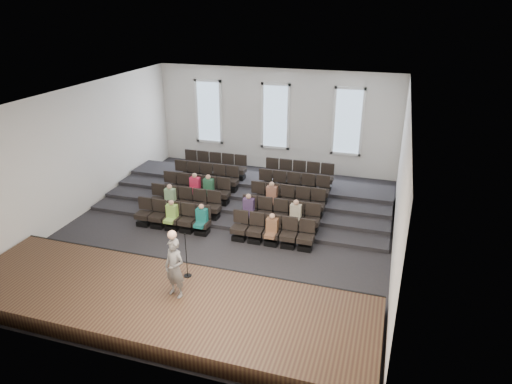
% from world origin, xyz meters
% --- Properties ---
extents(ground, '(14.00, 14.00, 0.00)m').
position_xyz_m(ground, '(0.00, 0.00, 0.00)').
color(ground, black).
rests_on(ground, ground).
extents(ceiling, '(12.00, 14.00, 0.02)m').
position_xyz_m(ceiling, '(0.00, 0.00, 5.01)').
color(ceiling, white).
rests_on(ceiling, ground).
extents(wall_back, '(12.00, 0.04, 5.00)m').
position_xyz_m(wall_back, '(0.00, 7.02, 2.50)').
color(wall_back, silver).
rests_on(wall_back, ground).
extents(wall_front, '(12.00, 0.04, 5.00)m').
position_xyz_m(wall_front, '(0.00, -7.02, 2.50)').
color(wall_front, silver).
rests_on(wall_front, ground).
extents(wall_left, '(0.04, 14.00, 5.00)m').
position_xyz_m(wall_left, '(-6.02, 0.00, 2.50)').
color(wall_left, silver).
rests_on(wall_left, ground).
extents(wall_right, '(0.04, 14.00, 5.00)m').
position_xyz_m(wall_right, '(6.02, 0.00, 2.50)').
color(wall_right, silver).
rests_on(wall_right, ground).
extents(stage, '(11.80, 3.60, 0.50)m').
position_xyz_m(stage, '(0.00, -5.10, 0.25)').
color(stage, '#47331E').
rests_on(stage, ground).
extents(stage_lip, '(11.80, 0.06, 0.52)m').
position_xyz_m(stage_lip, '(0.00, -3.33, 0.25)').
color(stage_lip, black).
rests_on(stage_lip, ground).
extents(risers, '(11.80, 4.80, 0.60)m').
position_xyz_m(risers, '(0.00, 3.17, 0.20)').
color(risers, black).
rests_on(risers, ground).
extents(seating_rows, '(6.80, 4.70, 1.67)m').
position_xyz_m(seating_rows, '(-0.00, 1.54, 0.68)').
color(seating_rows, black).
rests_on(seating_rows, ground).
extents(windows, '(8.44, 0.10, 3.24)m').
position_xyz_m(windows, '(0.00, 6.95, 2.70)').
color(windows, white).
rests_on(windows, wall_back).
extents(audience, '(5.45, 2.64, 1.10)m').
position_xyz_m(audience, '(-0.21, 0.45, 0.83)').
color(audience, '#92C950').
rests_on(audience, seating_rows).
extents(speaker, '(0.71, 0.56, 1.71)m').
position_xyz_m(speaker, '(0.41, -4.92, 1.36)').
color(speaker, slate).
rests_on(speaker, stage).
extents(mic_stand, '(0.24, 0.24, 1.42)m').
position_xyz_m(mic_stand, '(0.30, -3.99, 0.92)').
color(mic_stand, black).
rests_on(mic_stand, stage).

